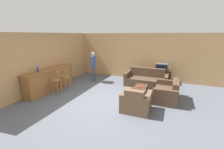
# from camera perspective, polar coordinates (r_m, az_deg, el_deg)

# --- Properties ---
(ground_plane) EXTENTS (24.00, 24.00, 0.00)m
(ground_plane) POSITION_cam_1_polar(r_m,az_deg,el_deg) (5.96, -1.91, -10.02)
(ground_plane) COLOR #565B66
(wall_back) EXTENTS (9.40, 0.08, 2.60)m
(wall_back) POSITION_cam_1_polar(r_m,az_deg,el_deg) (8.88, 7.65, 6.99)
(wall_back) COLOR tan
(wall_back) RESTS_ON ground_plane
(wall_left) EXTENTS (0.08, 8.60, 2.60)m
(wall_left) POSITION_cam_1_polar(r_m,az_deg,el_deg) (8.35, -18.80, 5.82)
(wall_left) COLOR tan
(wall_left) RESTS_ON ground_plane
(bar_counter) EXTENTS (0.55, 2.66, 1.00)m
(bar_counter) POSITION_cam_1_polar(r_m,az_deg,el_deg) (7.45, -22.27, -1.81)
(bar_counter) COLOR brown
(bar_counter) RESTS_ON ground_plane
(bar_chair_near) EXTENTS (0.41, 0.41, 1.07)m
(bar_chair_near) POSITION_cam_1_polar(r_m,az_deg,el_deg) (6.81, -20.40, -2.64)
(bar_chair_near) COLOR #996638
(bar_chair_near) RESTS_ON ground_plane
(bar_chair_mid) EXTENTS (0.41, 0.41, 1.07)m
(bar_chair_mid) POSITION_cam_1_polar(r_m,az_deg,el_deg) (7.22, -17.38, -1.41)
(bar_chair_mid) COLOR #996638
(bar_chair_mid) RESTS_ON ground_plane
(couch_far) EXTENTS (2.06, 0.94, 0.86)m
(couch_far) POSITION_cam_1_polar(r_m,az_deg,el_deg) (7.76, 12.85, -2.00)
(couch_far) COLOR #4C3828
(couch_far) RESTS_ON ground_plane
(armchair_near) EXTENTS (0.93, 0.90, 0.83)m
(armchair_near) POSITION_cam_1_polar(r_m,az_deg,el_deg) (5.20, 9.12, -10.42)
(armchair_near) COLOR brown
(armchair_near) RESTS_ON ground_plane
(loveseat_right) EXTENTS (0.87, 1.43, 0.82)m
(loveseat_right) POSITION_cam_1_polar(r_m,az_deg,el_deg) (6.34, 20.29, -6.50)
(loveseat_right) COLOR #4C3828
(loveseat_right) RESTS_ON ground_plane
(coffee_table) EXTENTS (0.51, 1.06, 0.37)m
(coffee_table) POSITION_cam_1_polar(r_m,az_deg,el_deg) (6.44, 10.63, -5.26)
(coffee_table) COLOR #472D1E
(coffee_table) RESTS_ON ground_plane
(tv_unit) EXTENTS (1.00, 0.55, 0.58)m
(tv_unit) POSITION_cam_1_polar(r_m,az_deg,el_deg) (8.45, 18.11, -1.05)
(tv_unit) COLOR #2D2319
(tv_unit) RESTS_ON ground_plane
(tv) EXTENTS (0.60, 0.52, 0.47)m
(tv) POSITION_cam_1_polar(r_m,az_deg,el_deg) (8.33, 18.40, 2.43)
(tv) COLOR #4C4C4C
(tv) RESTS_ON tv_unit
(bottle) EXTENTS (0.08, 0.08, 0.27)m
(bottle) POSITION_cam_1_polar(r_m,az_deg,el_deg) (6.97, -26.45, 1.90)
(bottle) COLOR #234293
(bottle) RESTS_ON bar_counter
(book_on_table) EXTENTS (0.21, 0.18, 0.03)m
(book_on_table) POSITION_cam_1_polar(r_m,az_deg,el_deg) (6.38, 10.56, -4.77)
(book_on_table) COLOR maroon
(book_on_table) RESTS_ON coffee_table
(table_lamp) EXTENTS (0.27, 0.27, 0.44)m
(table_lamp) POSITION_cam_1_polar(r_m,az_deg,el_deg) (8.30, 20.80, 2.83)
(table_lamp) COLOR brown
(table_lamp) RESTS_ON tv_unit
(person_by_window) EXTENTS (0.26, 0.50, 1.62)m
(person_by_window) POSITION_cam_1_polar(r_m,az_deg,el_deg) (8.19, -7.08, 3.66)
(person_by_window) COLOR #384260
(person_by_window) RESTS_ON ground_plane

